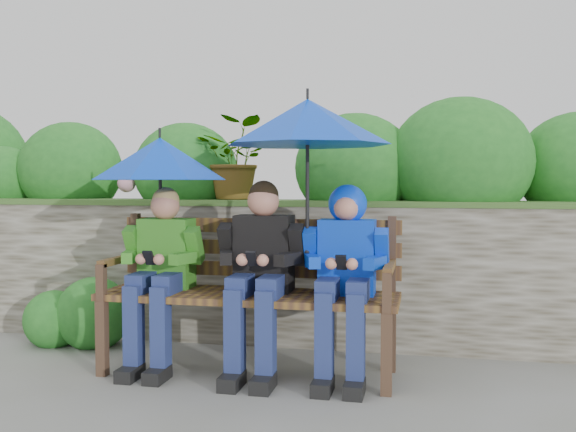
% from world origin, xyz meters
% --- Properties ---
extents(ground, '(60.00, 60.00, 0.00)m').
position_xyz_m(ground, '(0.00, 0.00, 0.00)').
color(ground, slate).
rests_on(ground, ground).
extents(garden_backdrop, '(8.00, 2.86, 1.90)m').
position_xyz_m(garden_backdrop, '(-0.15, 1.60, 0.63)').
color(garden_backdrop, brown).
rests_on(garden_backdrop, ground).
extents(park_bench, '(1.80, 0.53, 0.95)m').
position_xyz_m(park_bench, '(-0.21, 0.01, 0.54)').
color(park_bench, '#483223').
rests_on(park_bench, ground).
extents(boy_left, '(0.49, 0.56, 1.13)m').
position_xyz_m(boy_left, '(-0.77, -0.08, 0.64)').
color(boy_left, '#378A23').
rests_on(boy_left, ground).
extents(boy_middle, '(0.52, 0.60, 1.17)m').
position_xyz_m(boy_middle, '(-0.13, -0.08, 0.66)').
color(boy_middle, black).
rests_on(boy_middle, ground).
extents(boy_right, '(0.49, 0.60, 1.15)m').
position_xyz_m(boy_right, '(0.38, -0.06, 0.69)').
color(boy_right, '#143ABE').
rests_on(boy_right, ground).
extents(umbrella_left, '(0.86, 0.86, 0.79)m').
position_xyz_m(umbrella_left, '(-0.79, -0.02, 1.30)').
color(umbrella_left, '#0137CD').
rests_on(umbrella_left, ground).
extents(umbrella_right, '(0.98, 0.98, 0.98)m').
position_xyz_m(umbrella_right, '(0.15, -0.05, 1.51)').
color(umbrella_right, '#0137CD').
rests_on(umbrella_right, ground).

